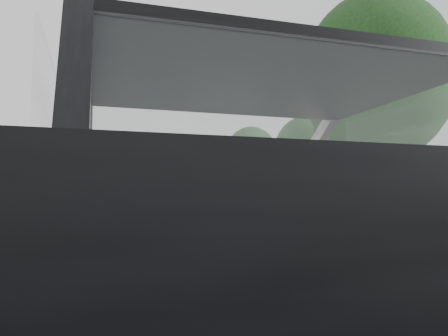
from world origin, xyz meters
TOP-DOWN VIEW (x-y plane):
  - subject_car at (0.00, 0.00)m, footprint 1.80×4.00m
  - dashboard at (0.00, 0.62)m, footprint 1.58×0.45m
  - driver_seat at (-0.40, -0.29)m, footprint 0.50×0.72m
  - passenger_seat at (0.40, -0.29)m, footprint 0.50×0.72m
  - steering_wheel at (-0.40, 0.33)m, footprint 0.36×0.36m
  - cat at (0.24, 0.60)m, footprint 0.61×0.27m
  - guardrail at (4.30, 10.00)m, footprint 0.05×90.00m
  - other_car at (-1.48, 16.01)m, footprint 2.42×4.37m
  - highway_sign at (5.74, 21.89)m, footprint 0.46×0.96m
  - utility_pole at (8.23, 14.10)m, footprint 0.26×0.26m
  - tree_1 at (10.09, 12.47)m, footprint 6.95×6.95m
  - tree_2 at (10.92, 20.23)m, footprint 4.98×4.98m
  - tree_3 at (13.60, 36.90)m, footprint 6.64×6.64m

SIDE VIEW (x-z plane):
  - guardrail at x=4.30m, z-range 0.42..0.74m
  - other_car at x=-1.48m, z-range 0.00..1.36m
  - subject_car at x=0.00m, z-range 0.00..1.45m
  - dashboard at x=0.00m, z-range 0.70..1.00m
  - driver_seat at x=-0.40m, z-range 0.67..1.09m
  - passenger_seat at x=0.40m, z-range 0.67..1.09m
  - steering_wheel at x=-0.40m, z-range 0.90..0.94m
  - cat at x=0.24m, z-range 0.95..1.22m
  - highway_sign at x=5.74m, z-range 0.00..2.49m
  - tree_2 at x=10.92m, z-range 0.00..5.76m
  - utility_pole at x=8.23m, z-range 0.00..7.00m
  - tree_3 at x=13.60m, z-range 0.00..8.03m
  - tree_1 at x=10.09m, z-range 0.00..9.12m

